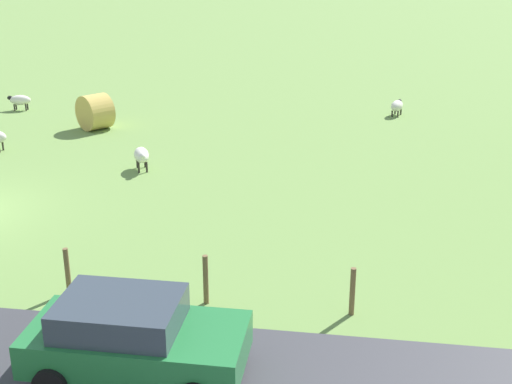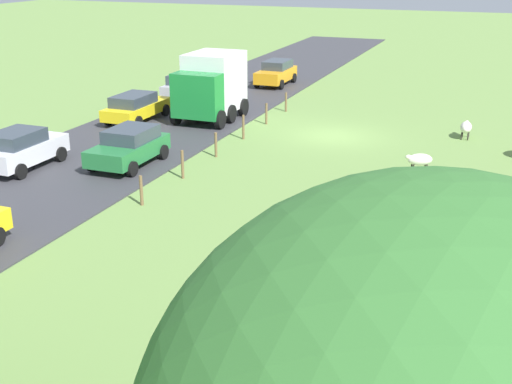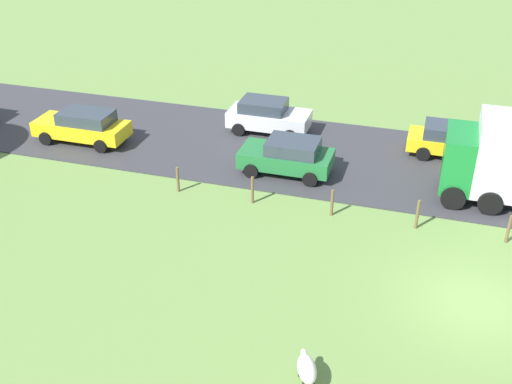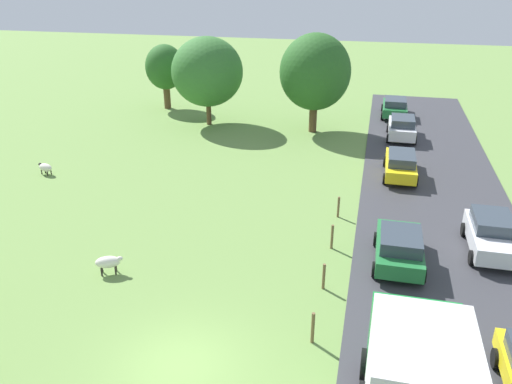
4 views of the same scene
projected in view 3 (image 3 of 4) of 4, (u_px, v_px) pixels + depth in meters
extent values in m
plane|color=#6B8E47|center=(474.00, 304.00, 19.92)|extent=(160.00, 160.00, 0.00)
cube|color=#38383D|center=(474.00, 176.00, 27.40)|extent=(8.00, 80.00, 0.06)
ellipsoid|color=silver|center=(307.00, 369.00, 16.75)|extent=(1.14, 0.87, 0.50)
ellipsoid|color=silver|center=(304.00, 353.00, 17.11)|extent=(0.31, 0.27, 0.20)
cylinder|color=#2D2823|center=(300.00, 372.00, 17.16)|extent=(0.07, 0.07, 0.37)
cylinder|color=#2D2823|center=(309.00, 371.00, 17.19)|extent=(0.07, 0.07, 0.37)
cylinder|color=brown|center=(509.00, 229.00, 22.70)|extent=(0.12, 0.12, 1.14)
cylinder|color=brown|center=(417.00, 214.00, 23.51)|extent=(0.12, 0.12, 1.21)
cylinder|color=brown|center=(332.00, 203.00, 24.35)|extent=(0.12, 0.12, 1.13)
cylinder|color=brown|center=(252.00, 190.00, 25.16)|extent=(0.12, 0.12, 1.19)
cylinder|color=brown|center=(178.00, 179.00, 26.00)|extent=(0.12, 0.12, 1.12)
cube|color=#197F33|center=(458.00, 158.00, 25.21)|extent=(2.55, 1.20, 2.30)
cylinder|color=black|center=(453.00, 198.00, 24.73)|extent=(0.30, 0.96, 0.96)
cylinder|color=black|center=(455.00, 169.00, 26.84)|extent=(0.30, 0.96, 0.96)
cylinder|color=black|center=(490.00, 203.00, 24.37)|extent=(0.30, 0.96, 0.96)
cylinder|color=black|center=(489.00, 174.00, 26.49)|extent=(0.30, 0.96, 0.96)
cube|color=#237238|center=(286.00, 158.00, 27.35)|extent=(1.91, 4.03, 0.69)
cube|color=#333D47|center=(293.00, 146.00, 26.97)|extent=(1.68, 2.22, 0.56)
cylinder|color=black|center=(251.00, 171.00, 27.06)|extent=(0.22, 0.64, 0.64)
cylinder|color=black|center=(263.00, 152.00, 28.65)|extent=(0.22, 0.64, 0.64)
cylinder|color=black|center=(310.00, 179.00, 26.40)|extent=(0.22, 0.64, 0.64)
cylinder|color=black|center=(319.00, 160.00, 27.99)|extent=(0.22, 0.64, 0.64)
cube|color=silver|center=(269.00, 118.00, 31.13)|extent=(1.83, 4.03, 0.76)
cube|color=#333D47|center=(263.00, 105.00, 30.88)|extent=(1.61, 2.22, 0.56)
cylinder|color=black|center=(299.00, 122.00, 31.75)|extent=(0.22, 0.64, 0.64)
cylinder|color=black|center=(290.00, 136.00, 30.23)|extent=(0.22, 0.64, 0.64)
cylinder|color=black|center=(250.00, 116.00, 32.41)|extent=(0.22, 0.64, 0.64)
cylinder|color=black|center=(239.00, 129.00, 30.89)|extent=(0.22, 0.64, 0.64)
cube|color=yellow|center=(458.00, 144.00, 28.74)|extent=(1.80, 4.56, 0.60)
cube|color=#333D47|center=(452.00, 131.00, 28.54)|extent=(1.59, 2.51, 0.56)
cylinder|color=black|center=(490.00, 146.00, 29.27)|extent=(0.22, 0.64, 0.64)
cylinder|color=black|center=(491.00, 162.00, 27.77)|extent=(0.22, 0.64, 0.64)
cylinder|color=black|center=(426.00, 138.00, 30.02)|extent=(0.22, 0.64, 0.64)
cylinder|color=black|center=(423.00, 154.00, 28.52)|extent=(0.22, 0.64, 0.64)
cube|color=yellow|center=(82.00, 128.00, 30.16)|extent=(1.76, 4.55, 0.69)
cube|color=#333D47|center=(86.00, 117.00, 29.77)|extent=(1.55, 2.50, 0.56)
cylinder|color=black|center=(46.00, 138.00, 29.98)|extent=(0.22, 0.64, 0.64)
cylinder|color=black|center=(66.00, 124.00, 31.44)|extent=(0.22, 0.64, 0.64)
cylinder|color=black|center=(101.00, 146.00, 29.23)|extent=(0.22, 0.64, 0.64)
cylinder|color=black|center=(118.00, 131.00, 30.69)|extent=(0.22, 0.64, 0.64)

